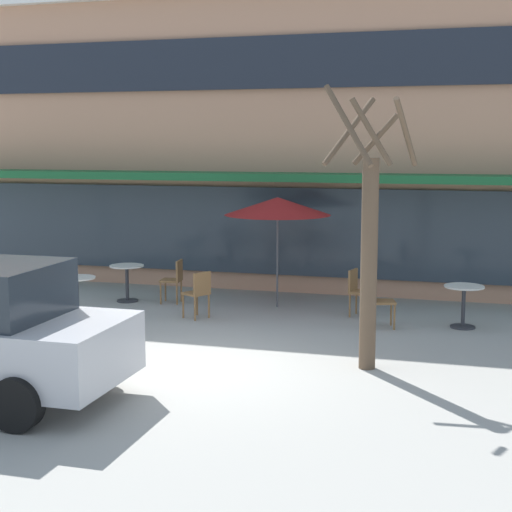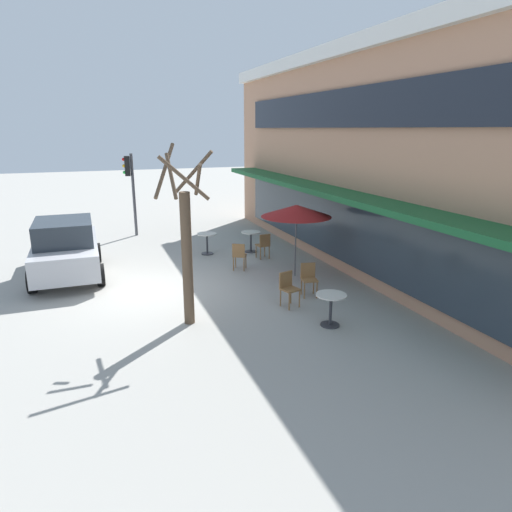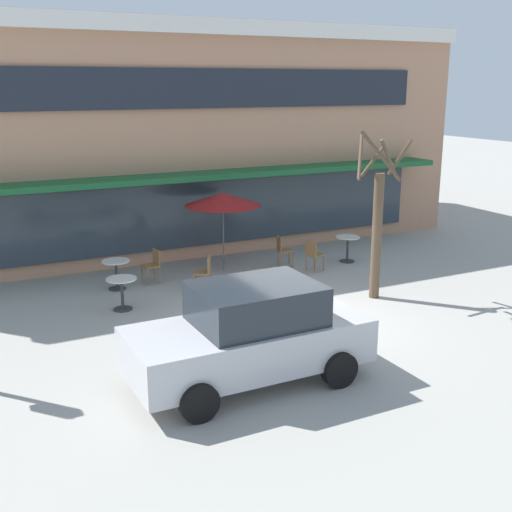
% 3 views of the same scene
% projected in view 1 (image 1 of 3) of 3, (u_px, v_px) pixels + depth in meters
% --- Properties ---
extents(ground_plane, '(80.00, 80.00, 0.00)m').
position_uv_depth(ground_plane, '(194.00, 367.00, 11.51)').
color(ground_plane, '#9E9B93').
extents(building_facade, '(18.60, 9.10, 6.87)m').
position_uv_depth(building_facade, '(327.00, 136.00, 20.48)').
color(building_facade, tan).
rests_on(building_facade, ground).
extents(cafe_table_near_wall, '(0.70, 0.70, 0.76)m').
position_uv_depth(cafe_table_near_wall, '(127.00, 277.00, 16.16)').
color(cafe_table_near_wall, '#333338').
rests_on(cafe_table_near_wall, ground).
extents(cafe_table_streetside, '(0.70, 0.70, 0.76)m').
position_uv_depth(cafe_table_streetside, '(464.00, 299.00, 13.86)').
color(cafe_table_streetside, '#333338').
rests_on(cafe_table_streetside, ground).
extents(cafe_table_by_tree, '(0.70, 0.70, 0.76)m').
position_uv_depth(cafe_table_by_tree, '(77.00, 290.00, 14.75)').
color(cafe_table_by_tree, '#333338').
rests_on(cafe_table_by_tree, ground).
extents(patio_umbrella_green_folded, '(2.10, 2.10, 2.20)m').
position_uv_depth(patio_umbrella_green_folded, '(278.00, 206.00, 15.39)').
color(patio_umbrella_green_folded, '#4C4C51').
rests_on(patio_umbrella_green_folded, ground).
extents(cafe_chair_0, '(0.50, 0.50, 0.89)m').
position_uv_depth(cafe_chair_0, '(379.00, 299.00, 13.86)').
color(cafe_chair_0, olive).
rests_on(cafe_chair_0, ground).
extents(cafe_chair_1, '(0.54, 0.54, 0.89)m').
position_uv_depth(cafe_chair_1, '(199.00, 291.00, 14.57)').
color(cafe_chair_1, olive).
rests_on(cafe_chair_1, ground).
extents(cafe_chair_2, '(0.44, 0.44, 0.89)m').
position_uv_depth(cafe_chair_2, '(174.00, 278.00, 15.99)').
color(cafe_chair_2, olive).
rests_on(cafe_chair_2, ground).
extents(cafe_chair_3, '(0.47, 0.47, 0.89)m').
position_uv_depth(cafe_chair_3, '(358.00, 289.00, 14.78)').
color(cafe_chair_3, olive).
rests_on(cafe_chair_3, ground).
extents(street_tree, '(1.32, 1.39, 4.07)m').
position_uv_depth(street_tree, '(369.00, 241.00, 11.16)').
color(street_tree, brown).
rests_on(street_tree, ground).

